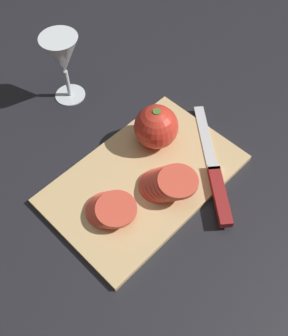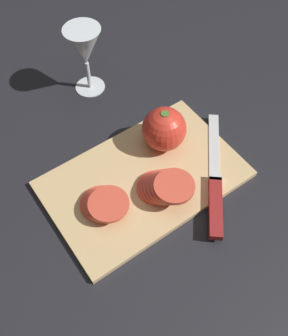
% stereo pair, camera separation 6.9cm
% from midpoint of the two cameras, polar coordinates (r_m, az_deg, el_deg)
% --- Properties ---
extents(ground_plane, '(3.00, 3.00, 0.00)m').
position_cam_midpoint_polar(ground_plane, '(0.76, 6.69, 1.51)').
color(ground_plane, black).
extents(cutting_board, '(0.35, 0.22, 0.01)m').
position_cam_midpoint_polar(cutting_board, '(0.72, 2.74, -1.80)').
color(cutting_board, tan).
rests_on(cutting_board, ground_plane).
extents(wine_glass, '(0.07, 0.07, 0.15)m').
position_cam_midpoint_polar(wine_glass, '(0.81, -6.16, 16.66)').
color(wine_glass, silver).
rests_on(wine_glass, ground_plane).
extents(whole_tomato, '(0.08, 0.08, 0.08)m').
position_cam_midpoint_polar(whole_tomato, '(0.73, 5.81, 5.56)').
color(whole_tomato, red).
rests_on(whole_tomato, cutting_board).
extents(knife, '(0.19, 0.22, 0.01)m').
position_cam_midpoint_polar(knife, '(0.70, 13.08, -4.16)').
color(knife, silver).
rests_on(knife, cutting_board).
extents(tomato_slice_stack_near, '(0.08, 0.09, 0.03)m').
position_cam_midpoint_polar(tomato_slice_stack_near, '(0.67, -2.88, -5.43)').
color(tomato_slice_stack_near, '#DB4C38').
rests_on(tomato_slice_stack_near, cutting_board).
extents(tomato_slice_stack_far, '(0.08, 0.10, 0.04)m').
position_cam_midpoint_polar(tomato_slice_stack_far, '(0.68, 5.96, -2.94)').
color(tomato_slice_stack_far, '#DB4C38').
rests_on(tomato_slice_stack_far, cutting_board).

